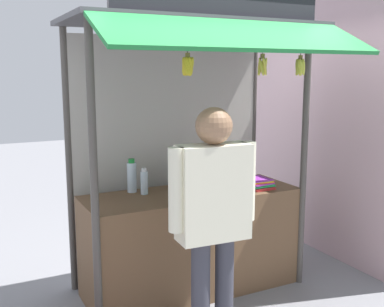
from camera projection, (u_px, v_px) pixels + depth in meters
name	position (u px, v px, depth m)	size (l,w,h in m)	color
ground_plane	(192.00, 288.00, 4.31)	(20.00, 20.00, 0.00)	gray
stall_counter	(192.00, 241.00, 4.23)	(1.93, 0.68, 0.91)	brown
stall_structure	(186.00, 108.00, 4.13)	(2.13, 1.56, 2.73)	#4C4742
water_bottle_back_right	(213.00, 174.00, 4.25)	(0.08, 0.08, 0.29)	silver
water_bottle_far_right	(144.00, 182.00, 4.07)	(0.06, 0.06, 0.23)	silver
water_bottle_mid_right	(132.00, 177.00, 4.14)	(0.08, 0.08, 0.30)	silver
water_bottle_mid_left	(205.00, 169.00, 4.46)	(0.08, 0.08, 0.30)	silver
water_bottle_front_right	(172.00, 175.00, 4.32)	(0.07, 0.07, 0.25)	silver
magazine_stack_center	(200.00, 198.00, 3.90)	(0.23, 0.32, 0.04)	white
magazine_stack_back_left	(258.00, 183.00, 4.28)	(0.24, 0.26, 0.09)	red
banana_bunch_inner_left	(300.00, 67.00, 3.93)	(0.10, 0.10, 0.31)	#332D23
banana_bunch_leftmost	(187.00, 66.00, 3.46)	(0.10, 0.10, 0.31)	#332D23
banana_bunch_inner_right	(262.00, 66.00, 3.76)	(0.09, 0.09, 0.31)	#332D23
vendor_person	(213.00, 209.00, 3.19)	(0.66, 0.25, 1.74)	#383842
neighbour_wall	(324.00, 125.00, 5.12)	(0.20, 2.40, 2.78)	beige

